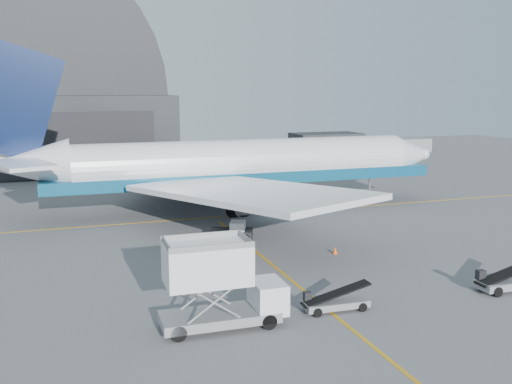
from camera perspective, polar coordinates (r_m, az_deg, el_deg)
name	(u,v)px	position (r m, az deg, el deg)	size (l,w,h in m)	color
ground	(287,277)	(40.22, 3.13, -8.48)	(200.00, 200.00, 0.00)	#565659
taxi_lines	(234,234)	(51.68, -2.17, -4.22)	(80.00, 42.12, 0.02)	#C68A12
hangar	(8,111)	(100.54, -23.53, 7.46)	(50.00, 28.30, 28.00)	black
distant_bldg_a	(326,152)	(120.09, 7.02, 3.97)	(14.00, 8.00, 4.00)	black
distant_bldg_b	(407,151)	(125.11, 14.86, 3.95)	(8.00, 6.00, 2.80)	gray
airliner	(229,165)	(60.81, -2.75, 2.70)	(50.37, 48.84, 17.68)	white
catering_truck	(218,285)	(31.43, -3.81, -9.28)	(6.95, 2.78, 4.74)	gray
pushback_tug	(233,233)	(49.65, -2.34, -4.09)	(4.09, 3.23, 1.67)	black
belt_loader_a	(335,302)	(34.60, 7.89, -10.87)	(4.22, 1.60, 1.60)	gray
belt_loader_b	(510,281)	(41.03, 24.07, -8.13)	(5.09, 1.81, 1.94)	gray
traffic_cone	(335,250)	(46.01, 7.90, -5.81)	(0.39, 0.39, 0.56)	#FF4D08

